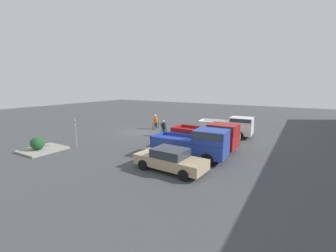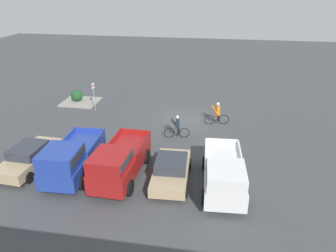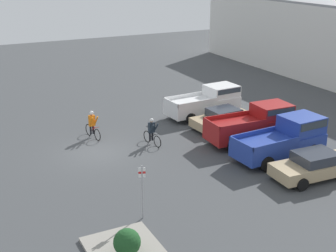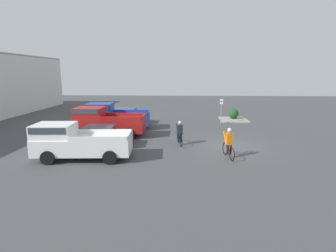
{
  "view_description": "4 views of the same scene",
  "coord_description": "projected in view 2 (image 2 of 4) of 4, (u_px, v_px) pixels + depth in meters",
  "views": [
    {
      "loc": [
        19.67,
        15.6,
        5.3
      ],
      "look_at": [
        0.78,
        4.2,
        1.2
      ],
      "focal_mm": 24.0,
      "sensor_mm": 36.0,
      "label": 1
    },
    {
      "loc": [
        -2.62,
        23.94,
        10.14
      ],
      "look_at": [
        0.78,
        4.2,
        1.2
      ],
      "focal_mm": 35.0,
      "sensor_mm": 36.0,
      "label": 2
    },
    {
      "loc": [
        24.23,
        -7.59,
        10.61
      ],
      "look_at": [
        0.78,
        4.2,
        1.2
      ],
      "focal_mm": 50.0,
      "sensor_mm": 36.0,
      "label": 3
    },
    {
      "loc": [
        -17.22,
        3.38,
        4.86
      ],
      "look_at": [
        0.78,
        4.2,
        1.2
      ],
      "focal_mm": 28.0,
      "sensor_mm": 36.0,
      "label": 4
    }
  ],
  "objects": [
    {
      "name": "shrub",
      "position": [
        77.0,
        95.0,
        29.43
      ],
      "size": [
        1.04,
        1.04,
        1.04
      ],
      "color": "#1E4C23",
      "rests_on": "curb_island"
    },
    {
      "name": "pickup_truck_1",
      "position": [
        119.0,
        161.0,
        17.72
      ],
      "size": [
        2.33,
        5.43,
        2.24
      ],
      "color": "maroon",
      "rests_on": "ground_plane"
    },
    {
      "name": "cyclist_1",
      "position": [
        217.0,
        113.0,
        24.89
      ],
      "size": [
        1.87,
        0.54,
        1.79
      ],
      "color": "black",
      "rests_on": "ground_plane"
    },
    {
      "name": "sedan_0",
      "position": [
        171.0,
        170.0,
        17.87
      ],
      "size": [
        2.18,
        4.36,
        1.35
      ],
      "color": "tan",
      "rests_on": "ground_plane"
    },
    {
      "name": "fire_lane_sign",
      "position": [
        94.0,
        94.0,
        27.23
      ],
      "size": [
        0.12,
        0.29,
        2.5
      ],
      "color": "#9E9EA3",
      "rests_on": "ground_plane"
    },
    {
      "name": "sedan_1",
      "position": [
        29.0,
        157.0,
        19.11
      ],
      "size": [
        2.13,
        4.66,
        1.41
      ],
      "color": "tan",
      "rests_on": "ground_plane"
    },
    {
      "name": "curb_island",
      "position": [
        81.0,
        102.0,
        29.58
      ],
      "size": [
        3.11,
        2.74,
        0.15
      ],
      "primitive_type": "cube",
      "color": "gray",
      "rests_on": "ground_plane"
    },
    {
      "name": "ground_plane",
      "position": [
        187.0,
        119.0,
        26.08
      ],
      "size": [
        80.0,
        80.0,
        0.0
      ],
      "primitive_type": "plane",
      "color": "#424447"
    },
    {
      "name": "pickup_truck_0",
      "position": [
        224.0,
        173.0,
        16.81
      ],
      "size": [
        2.47,
        5.48,
        2.05
      ],
      "color": "white",
      "rests_on": "ground_plane"
    },
    {
      "name": "pickup_truck_2",
      "position": [
        70.0,
        158.0,
        18.06
      ],
      "size": [
        2.47,
        5.5,
        2.25
      ],
      "color": "#233D9E",
      "rests_on": "ground_plane"
    },
    {
      "name": "cyclist_0",
      "position": [
        177.0,
        127.0,
        22.76
      ],
      "size": [
        1.78,
        0.53,
        1.68
      ],
      "color": "black",
      "rests_on": "ground_plane"
    }
  ]
}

